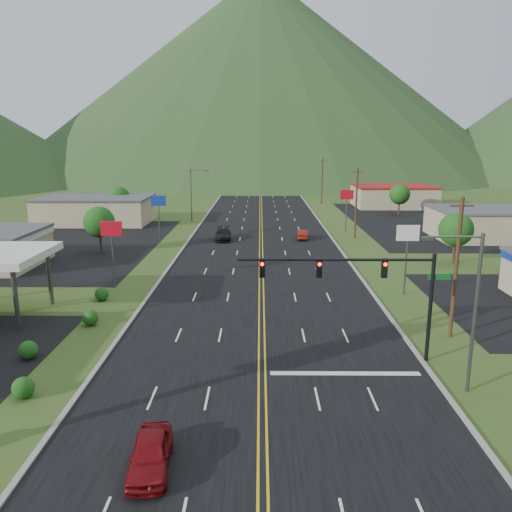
{
  "coord_description": "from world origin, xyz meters",
  "views": [
    {
      "loc": [
        -0.13,
        -15.63,
        13.7
      ],
      "look_at": [
        -0.46,
        24.01,
        4.5
      ],
      "focal_mm": 35.0,
      "sensor_mm": 36.0,
      "label": 1
    }
  ],
  "objects_px": {
    "streetlight_east": "(470,303)",
    "car_red_near": "(150,455)",
    "streetlight_west": "(193,191)",
    "car_dark_mid": "(223,235)",
    "traffic_signal": "(367,280)",
    "car_red_far": "(303,235)"
  },
  "relations": [
    {
      "from": "traffic_signal",
      "to": "streetlight_west",
      "type": "bearing_deg",
      "value": 107.97
    },
    {
      "from": "car_red_near",
      "to": "car_dark_mid",
      "type": "height_order",
      "value": "car_dark_mid"
    },
    {
      "from": "streetlight_west",
      "to": "car_red_far",
      "type": "bearing_deg",
      "value": -42.07
    },
    {
      "from": "car_red_far",
      "to": "streetlight_east",
      "type": "bearing_deg",
      "value": 102.25
    },
    {
      "from": "car_dark_mid",
      "to": "car_red_near",
      "type": "bearing_deg",
      "value": -92.61
    },
    {
      "from": "car_red_far",
      "to": "traffic_signal",
      "type": "bearing_deg",
      "value": 96.25
    },
    {
      "from": "streetlight_east",
      "to": "car_red_near",
      "type": "distance_m",
      "value": 17.98
    },
    {
      "from": "car_dark_mid",
      "to": "traffic_signal",
      "type": "bearing_deg",
      "value": -76.52
    },
    {
      "from": "traffic_signal",
      "to": "car_red_near",
      "type": "height_order",
      "value": "traffic_signal"
    },
    {
      "from": "streetlight_east",
      "to": "streetlight_west",
      "type": "bearing_deg",
      "value": 110.86
    },
    {
      "from": "streetlight_east",
      "to": "car_red_near",
      "type": "height_order",
      "value": "streetlight_east"
    },
    {
      "from": "traffic_signal",
      "to": "car_dark_mid",
      "type": "distance_m",
      "value": 41.31
    },
    {
      "from": "traffic_signal",
      "to": "streetlight_west",
      "type": "xyz_separation_m",
      "value": [
        -18.16,
        56.0,
        -0.15
      ]
    },
    {
      "from": "car_dark_mid",
      "to": "streetlight_west",
      "type": "bearing_deg",
      "value": 107.5
    },
    {
      "from": "streetlight_west",
      "to": "car_red_near",
      "type": "bearing_deg",
      "value": -84.11
    },
    {
      "from": "car_red_near",
      "to": "car_red_far",
      "type": "bearing_deg",
      "value": 73.36
    },
    {
      "from": "traffic_signal",
      "to": "car_red_far",
      "type": "xyz_separation_m",
      "value": [
        -0.55,
        40.1,
        -4.67
      ]
    },
    {
      "from": "car_dark_mid",
      "to": "car_red_far",
      "type": "bearing_deg",
      "value": 0.73
    },
    {
      "from": "streetlight_east",
      "to": "car_red_near",
      "type": "bearing_deg",
      "value": -156.27
    },
    {
      "from": "traffic_signal",
      "to": "car_dark_mid",
      "type": "height_order",
      "value": "traffic_signal"
    },
    {
      "from": "streetlight_east",
      "to": "car_red_near",
      "type": "xyz_separation_m",
      "value": [
        -15.95,
        -7.01,
        -4.47
      ]
    },
    {
      "from": "traffic_signal",
      "to": "streetlight_east",
      "type": "bearing_deg",
      "value": -40.39
    }
  ]
}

